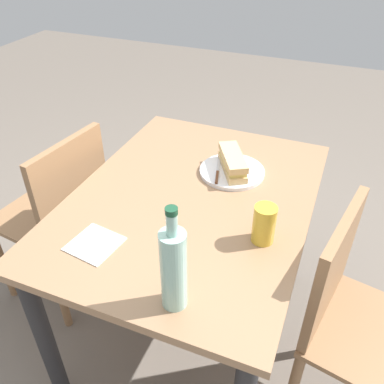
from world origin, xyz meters
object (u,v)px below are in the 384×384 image
Objects in this scene: dining_table at (192,222)px; baguette_sandwich_near at (233,162)px; plate_near at (232,171)px; beer_glass at (264,224)px; chair_far at (61,212)px; water_bottle at (174,268)px; knife_near at (218,172)px; chair_near at (353,318)px.

dining_table is 5.10× the size of baguette_sandwich_near.
plate_near is (0.20, -0.08, 0.12)m from dining_table.
baguette_sandwich_near is (0.00, 0.00, 0.04)m from plate_near.
beer_glass reaches higher than baguette_sandwich_near.
baguette_sandwich_near is at bearing 26.57° from plate_near.
chair_far is (-0.01, 0.60, -0.13)m from dining_table.
dining_table is 0.52m from water_bottle.
water_bottle reaches higher than knife_near.
water_bottle is at bearing 125.27° from chair_near.
chair_near is 0.69m from water_bottle.
chair_near is 3.48× the size of plate_near.
dining_table is at bearing 65.90° from beer_glass.
water_bottle reaches higher than chair_near.
baguette_sandwich_near is (0.31, 0.52, 0.29)m from chair_near.
dining_table is 0.25m from plate_near.
knife_near is at bearing 64.57° from chair_near.
baguette_sandwich_near is at bearing -49.39° from knife_near.
baguette_sandwich_near is 0.38m from beer_glass.
water_bottle is at bearing 154.46° from beer_glass.
chair_near is 0.66m from plate_near.
dining_table is at bearing 79.74° from chair_near.
dining_table is 6.17× the size of knife_near.
water_bottle reaches higher than beer_glass.
water_bottle is (-0.34, 0.47, 0.37)m from chair_near.
knife_near is 0.57× the size of water_bottle.
baguette_sandwich_near is at bearing 31.43° from beer_glass.
water_bottle is 0.36m from beer_glass.
water_bottle is 2.47× the size of beer_glass.
baguette_sandwich_near is at bearing 59.41° from chair_near.
dining_table is 3.50× the size of water_bottle.
dining_table is at bearing 16.46° from water_bottle.
water_bottle is (-0.45, -0.13, 0.24)m from dining_table.
chair_near is at bearing -86.94° from beer_glass.
beer_glass is at bearing 93.06° from chair_near.
baguette_sandwich_near is 1.21× the size of knife_near.
dining_table is at bearing 156.80° from baguette_sandwich_near.
water_bottle is (-0.64, -0.05, 0.12)m from plate_near.
knife_near reaches higher than dining_table.
baguette_sandwich_near is 0.65m from water_bottle.
water_bottle is at bearing -175.86° from baguette_sandwich_near.
knife_near is 0.62m from water_bottle.
dining_table is at bearing 156.80° from plate_near.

